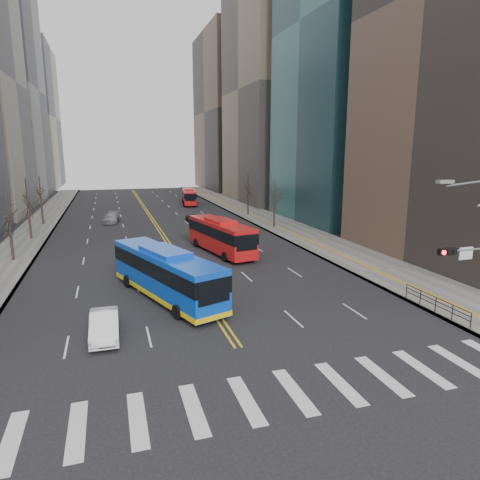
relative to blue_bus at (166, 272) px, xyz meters
name	(u,v)px	position (x,y,z in m)	size (l,w,h in m)	color
ground	(271,395)	(2.76, -14.56, -1.99)	(220.00, 220.00, 0.00)	black
sidewalk_right	(271,221)	(20.26, 30.44, -1.91)	(7.00, 130.00, 0.15)	slate
sidewalk_left	(32,233)	(-13.74, 30.44, -1.91)	(5.00, 130.00, 0.15)	slate
crosswalk	(271,395)	(2.76, -14.56, -1.98)	(26.70, 4.00, 0.01)	silver
centerline	(151,217)	(2.76, 40.44, -1.98)	(0.55, 100.00, 0.01)	gold
office_towers	(139,78)	(2.88, 53.94, 21.94)	(83.00, 134.00, 58.00)	gray
pedestrian_railing	(436,302)	(17.06, -8.56, -1.16)	(0.06, 6.06, 1.02)	black
street_trees	(103,204)	(-4.42, 19.99, 2.89)	(35.20, 47.20, 7.60)	#2C221B
blue_bus	(166,272)	(0.00, 0.00, 0.00)	(7.01, 13.29, 3.79)	blue
red_bus_near	(221,234)	(7.56, 12.81, 0.06)	(4.87, 11.98, 3.69)	red
red_bus_far	(189,196)	(11.93, 55.13, -0.17)	(3.65, 10.43, 3.26)	red
car_white	(104,325)	(-4.44, -5.88, -1.22)	(1.62, 4.65, 1.53)	white
car_dark_mid	(195,218)	(8.63, 32.80, -1.33)	(1.56, 3.89, 1.32)	black
car_silver	(112,218)	(-3.46, 36.66, -1.24)	(2.08, 5.13, 1.49)	gray
car_dark_far	(192,194)	(15.26, 69.24, -1.38)	(2.03, 4.40, 1.22)	black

